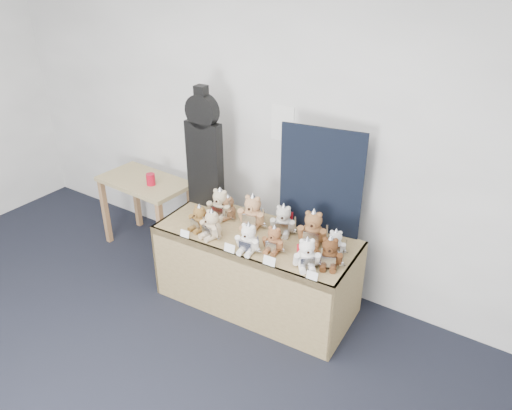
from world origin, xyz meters
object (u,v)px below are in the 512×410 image
Objects in this scene: teddy_front_left at (212,225)px; teddy_front_centre at (248,239)px; teddy_back_end at (335,243)px; teddy_back_far_left at (228,208)px; teddy_back_centre_right at (283,221)px; side_table at (145,192)px; guitar_case at (204,149)px; teddy_front_far_right at (307,254)px; teddy_front_end at (330,253)px; display_table at (252,254)px; teddy_back_left at (220,205)px; teddy_back_centre_left at (252,213)px; red_cup at (151,179)px; teddy_front_right at (274,240)px; teddy_front_far_left at (199,219)px; teddy_back_right at (313,229)px.

teddy_front_centre reaches higher than teddy_front_left.
teddy_back_far_left is (-0.99, -0.00, 0.00)m from teddy_back_end.
teddy_back_centre_right is 1.21× the size of teddy_back_far_left.
teddy_back_end is at bearing 0.85° from side_table.
teddy_front_far_right is at bearing -20.33° from guitar_case.
teddy_back_end is at bearing 80.76° from teddy_front_end.
teddy_back_centre_right is at bearing 153.13° from teddy_back_end.
teddy_front_end reaches higher than teddy_front_centre.
display_table is at bearing 172.73° from teddy_back_end.
teddy_front_centre is 0.65m from teddy_back_end.
teddy_back_left is at bearing 129.83° from teddy_front_far_right.
display_table is 0.33m from teddy_back_centre_left.
red_cup is 0.47× the size of teddy_front_right.
teddy_front_far_right reaches higher than teddy_back_end.
display_table is 0.71m from teddy_front_end.
teddy_back_end is at bearing 22.03° from teddy_front_centre.
teddy_front_right is 1.05× the size of teddy_back_end.
guitar_case reaches higher than teddy_back_far_left.
red_cup is 1.82m from teddy_front_far_right.
teddy_back_centre_right is at bearing 68.88° from teddy_front_centre.
teddy_back_centre_right reaches higher than red_cup.
teddy_front_far_left is 0.97m from teddy_front_far_right.
teddy_back_end is at bearing -9.22° from teddy_back_left.
teddy_front_left is 1.13× the size of teddy_back_far_left.
teddy_front_far_left reaches higher than teddy_front_right.
teddy_back_far_left is (0.91, -0.03, -0.02)m from red_cup.
teddy_back_far_left is (-0.59, 0.22, -0.00)m from teddy_front_right.
teddy_front_right is (0.89, -0.31, -0.42)m from guitar_case.
teddy_front_far_left is 0.86× the size of teddy_back_centre_right.
teddy_back_far_left is at bearing 158.26° from teddy_back_end.
side_table is 2.03m from teddy_back_end.
teddy_back_centre_left reaches higher than teddy_back_far_left.
teddy_front_end is at bearing -5.81° from red_cup.
teddy_front_end is 0.96× the size of teddy_back_centre_right.
teddy_front_centre is 0.84× the size of teddy_back_centre_left.
teddy_back_far_left is at bearing 152.04° from display_table.
teddy_front_right is 0.27m from teddy_back_centre_right.
teddy_front_left is 0.97× the size of teddy_front_end.
teddy_front_centre is at bearing 9.74° from teddy_front_left.
teddy_back_right reaches higher than teddy_back_far_left.
teddy_back_centre_left is (0.18, 0.31, 0.02)m from teddy_front_left.
teddy_back_centre_left reaches higher than teddy_front_centre.
teddy_front_left is 0.83× the size of teddy_back_right.
red_cup is at bearing 172.29° from teddy_front_left.
teddy_front_end is at bearing 7.48° from teddy_back_far_left.
teddy_front_far_right reaches higher than teddy_front_left.
teddy_back_centre_right reaches higher than teddy_front_left.
display_table is 0.40m from teddy_front_left.
teddy_front_end is 1.20× the size of teddy_back_end.
teddy_back_end is at bearing 16.89° from teddy_back_far_left.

